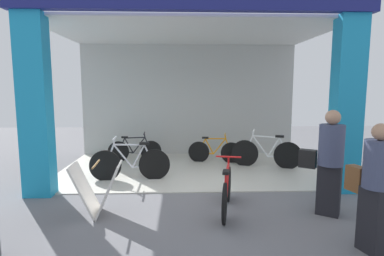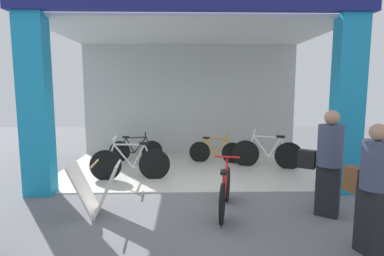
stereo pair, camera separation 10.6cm
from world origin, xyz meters
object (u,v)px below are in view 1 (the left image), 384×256
object	(u,v)px
pedestrian_0	(329,161)
bicycle_inside_2	(266,153)
bicycle_inside_3	(135,150)
bicycle_inside_0	(215,151)
bicycle_inside_1	(130,163)
sandwich_board_sign	(97,190)
pedestrian_2	(375,187)
bicycle_parked_0	(227,191)

from	to	relation	value
pedestrian_0	bicycle_inside_2	bearing A→B (deg)	93.31
bicycle_inside_3	pedestrian_0	distance (m)	5.20
bicycle_inside_3	pedestrian_0	bearing A→B (deg)	-45.88
bicycle_inside_0	bicycle_inside_1	distance (m)	2.54
sandwich_board_sign	pedestrian_0	xyz separation A→B (m)	(3.66, -0.09, 0.45)
pedestrian_2	bicycle_inside_3	bearing A→B (deg)	126.73
bicycle_inside_3	bicycle_inside_1	bearing A→B (deg)	-84.66
bicycle_inside_3	pedestrian_0	xyz separation A→B (m)	(3.60, -3.71, 0.56)
bicycle_inside_1	pedestrian_2	world-z (taller)	pedestrian_2
bicycle_inside_0	sandwich_board_sign	distance (m)	4.08
bicycle_inside_3	pedestrian_2	xyz separation A→B (m)	(3.61, -4.84, 0.50)
bicycle_inside_2	bicycle_inside_3	bearing A→B (deg)	166.93
bicycle_inside_3	bicycle_inside_2	bearing A→B (deg)	-13.07
bicycle_inside_2	sandwich_board_sign	xyz separation A→B (m)	(-3.49, -2.83, 0.04)
bicycle_inside_1	pedestrian_0	xyz separation A→B (m)	(3.43, -1.95, 0.49)
bicycle_inside_1	bicycle_inside_3	xyz separation A→B (m)	(-0.16, 1.76, -0.06)
sandwich_board_sign	bicycle_inside_1	bearing A→B (deg)	83.11
bicycle_inside_0	bicycle_inside_3	xyz separation A→B (m)	(-2.19, 0.22, 0.00)
bicycle_inside_3	bicycle_parked_0	size ratio (longest dim) A/B	0.95
bicycle_inside_2	pedestrian_2	world-z (taller)	pedestrian_2
bicycle_parked_0	pedestrian_2	size ratio (longest dim) A/B	0.96
pedestrian_2	bicycle_inside_1	bearing A→B (deg)	138.23
bicycle_parked_0	pedestrian_2	distance (m)	2.12
bicycle_inside_3	pedestrian_2	distance (m)	6.06
bicycle_inside_1	pedestrian_2	xyz separation A→B (m)	(3.45, -3.08, 0.44)
bicycle_inside_2	bicycle_inside_0	bearing A→B (deg)	155.28
sandwich_board_sign	bicycle_parked_0	bearing A→B (deg)	2.27
bicycle_inside_1	bicycle_parked_0	size ratio (longest dim) A/B	1.13
bicycle_inside_1	pedestrian_0	world-z (taller)	pedestrian_0
bicycle_inside_0	bicycle_inside_1	world-z (taller)	bicycle_inside_1
bicycle_inside_1	pedestrian_2	distance (m)	4.64
pedestrian_0	pedestrian_2	distance (m)	1.14
bicycle_parked_0	pedestrian_0	bearing A→B (deg)	-6.05
bicycle_parked_0	pedestrian_0	xyz separation A→B (m)	(1.58, -0.17, 0.53)
bicycle_inside_2	pedestrian_0	world-z (taller)	pedestrian_0
bicycle_inside_3	bicycle_inside_0	bearing A→B (deg)	-5.86
bicycle_inside_3	pedestrian_0	world-z (taller)	pedestrian_0
bicycle_inside_3	sandwich_board_sign	world-z (taller)	sandwich_board_sign
bicycle_inside_3	sandwich_board_sign	size ratio (longest dim) A/B	1.71
bicycle_inside_1	bicycle_inside_3	distance (m)	1.77
sandwich_board_sign	bicycle_inside_2	bearing A→B (deg)	39.03
bicycle_inside_0	pedestrian_0	xyz separation A→B (m)	(1.41, -3.48, 0.56)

